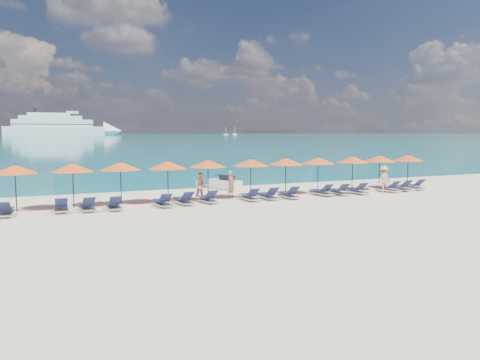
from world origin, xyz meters
name	(u,v)px	position (x,y,z in m)	size (l,w,h in m)	color
ground	(265,211)	(0.00, 0.00, 0.00)	(1400.00, 1400.00, 0.00)	beige
sea	(43,135)	(0.00, 660.00, 0.01)	(1600.00, 1300.00, 0.01)	#1FA9B2
cruise_ship	(66,127)	(24.28, 578.80, 9.73)	(134.35, 22.44, 37.39)	white
sailboat_near	(226,134)	(201.24, 505.20, 1.02)	(5.43, 1.81, 9.95)	white
sailboat_far	(235,134)	(227.11, 538.33, 1.09)	(5.82, 1.94, 10.67)	white
jetski	(225,183)	(1.48, 8.85, 0.37)	(1.70, 2.68, 0.89)	silver
beachgoer_a	(231,184)	(0.23, 4.80, 0.78)	(0.57, 0.37, 1.55)	#DEAC79
beachgoer_b	(201,187)	(-1.76, 4.32, 0.78)	(0.75, 0.43, 1.55)	#DEAC79
beachgoer_c	(384,179)	(9.94, 3.24, 0.83)	(1.07, 0.50, 1.66)	#DEAC79
umbrella_1	(15,169)	(-10.92, 4.44, 2.02)	(2.10, 2.10, 2.28)	black
umbrella_2	(73,168)	(-8.35, 4.55, 2.02)	(2.10, 2.10, 2.28)	black
umbrella_3	(120,166)	(-6.02, 4.60, 2.02)	(2.10, 2.10, 2.28)	black
umbrella_4	(168,165)	(-3.58, 4.42, 2.02)	(2.10, 2.10, 2.28)	black
umbrella_5	(208,164)	(-1.22, 4.66, 2.02)	(2.10, 2.10, 2.28)	black
umbrella_6	(251,163)	(1.31, 4.45, 2.02)	(2.10, 2.10, 2.28)	black
umbrella_7	(286,161)	(3.67, 4.56, 2.02)	(2.10, 2.10, 2.28)	black
umbrella_8	(318,161)	(5.93, 4.54, 2.02)	(2.10, 2.10, 2.28)	black
umbrella_9	(353,159)	(8.53, 4.55, 2.02)	(2.10, 2.10, 2.28)	black
umbrella_10	(380,159)	(10.80, 4.66, 2.02)	(2.10, 2.10, 2.28)	black
umbrella_11	(408,158)	(13.13, 4.56, 2.02)	(2.10, 2.10, 2.28)	black
lounger_2	(6,211)	(-11.33, 3.28, 0.24)	(0.77, 1.75, 0.66)	silver
lounger_3	(61,207)	(-9.00, 3.51, 0.24)	(0.67, 1.72, 0.66)	silver
lounger_4	(87,206)	(-7.85, 3.33, 0.24)	(0.76, 1.75, 0.66)	silver
lounger_5	(114,205)	(-6.62, 3.15, 0.24)	(0.62, 1.70, 0.66)	silver
lounger_6	(162,202)	(-4.23, 3.15, 0.24)	(0.72, 1.73, 0.66)	silver
lounger_7	(184,200)	(-3.04, 3.36, 0.24)	(0.79, 1.75, 0.66)	silver
lounger_8	(207,199)	(-1.70, 3.45, 0.24)	(0.76, 1.75, 0.66)	silver
lounger_9	(249,196)	(0.66, 3.28, 0.24)	(0.67, 1.72, 0.66)	silver
lounger_10	(268,195)	(1.82, 3.24, 0.24)	(0.65, 1.71, 0.66)	silver
lounger_11	(289,194)	(3.11, 3.16, 0.24)	(0.67, 1.72, 0.66)	silver
lounger_12	(322,192)	(5.48, 3.42, 0.24)	(0.74, 1.74, 0.66)	silver
lounger_13	(339,191)	(6.55, 3.23, 0.24)	(0.65, 1.71, 0.66)	silver
lounger_14	(356,190)	(7.85, 3.20, 0.24)	(0.69, 1.72, 0.66)	silver
lounger_15	(388,188)	(10.22, 3.14, 0.24)	(0.76, 1.75, 0.66)	silver
lounger_16	(400,187)	(11.36, 3.28, 0.24)	(0.63, 1.70, 0.66)	silver
lounger_17	(414,186)	(12.62, 3.44, 0.24)	(0.64, 1.71, 0.66)	silver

